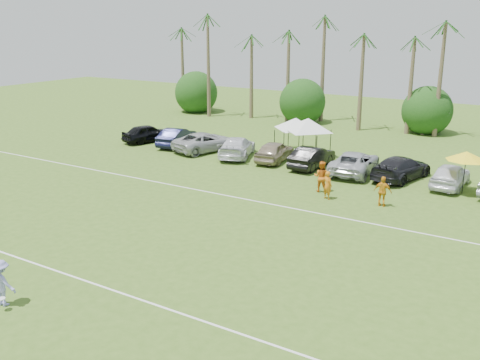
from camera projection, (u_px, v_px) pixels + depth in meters
The scene contains 29 objects.
ground at pixel (19, 293), 20.23m from camera, with size 120.00×120.00×0.00m, color #40611D.
field_lines at pixel (156, 226), 26.77m from camera, with size 80.00×12.10×0.01m.
palm_tree_0 at pixel (174, 43), 60.17m from camera, with size 2.40×2.40×8.90m.
palm_tree_1 at pixel (211, 36), 57.42m from camera, with size 2.40×2.40×9.90m.
palm_tree_2 at pixel (251, 28), 54.68m from camera, with size 2.40×2.40×10.90m.
palm_tree_3 at pixel (286, 19), 52.45m from camera, with size 2.40×2.40×11.90m.
palm_tree_4 at pixel (323, 47), 51.19m from camera, with size 2.40×2.40×8.90m.
palm_tree_5 at pixel (364, 38), 48.94m from camera, with size 2.40×2.40×9.90m.
palm_tree_6 at pixel (409, 29), 46.70m from camera, with size 2.40×2.40×10.90m.
palm_tree_7 at pixel (458, 19), 44.46m from camera, with size 2.40×2.40×11.90m.
bush_tree_0 at pixel (202, 95), 61.11m from camera, with size 4.00×4.00×4.00m.
bush_tree_1 at pixel (306, 103), 54.62m from camera, with size 4.00×4.00×4.00m.
bush_tree_2 at pixel (427, 114), 48.64m from camera, with size 4.00×4.00×4.00m.
sideline_player_a at pixel (327, 185), 30.69m from camera, with size 0.61×0.40×1.66m, color orange.
sideline_player_b at pixel (321, 177), 31.97m from camera, with size 0.92×0.71×1.89m, color orange.
sideline_player_c at pixel (383, 192), 29.47m from camera, with size 1.00×0.42×1.70m, color orange.
canopy_tent_left at pixel (296, 118), 41.63m from camera, with size 3.80×3.80×3.08m.
canopy_tent_right at pixel (308, 118), 40.14m from camera, with size 4.13×4.13×3.35m.
market_umbrella at pixel (466, 156), 31.19m from camera, with size 2.33×2.33×2.59m.
frisbee_player at pixel (1, 283), 19.12m from camera, with size 1.22×0.84×1.76m.
parked_car_0 at pixel (148, 133), 45.36m from camera, with size 1.77×4.40×1.50m, color black.
parked_car_1 at pixel (177, 137), 43.89m from camera, with size 1.59×4.55×1.50m, color black.
parked_car_2 at pixel (205, 142), 42.11m from camera, with size 2.49×5.40×1.50m, color #AFAFB0.
parked_car_3 at pixel (237, 147), 40.39m from camera, with size 2.10×5.17×1.50m, color silver.
parked_car_4 at pixel (274, 151), 39.07m from camera, with size 1.77×4.40×1.50m, color gray.
parked_car_5 at pixel (312, 157), 37.40m from camera, with size 1.59×4.55×1.50m, color black.
parked_car_6 at pixel (354, 162), 35.93m from camera, with size 2.49×5.40×1.50m, color #B1B3B9.
parked_car_7 at pixel (401, 168), 34.61m from camera, with size 2.10×5.17×1.50m, color black.
parked_car_8 at pixel (450, 175), 32.95m from camera, with size 1.77×4.40×1.50m, color white.
Camera 1 is at (16.62, -11.14, 9.87)m, focal length 40.00 mm.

